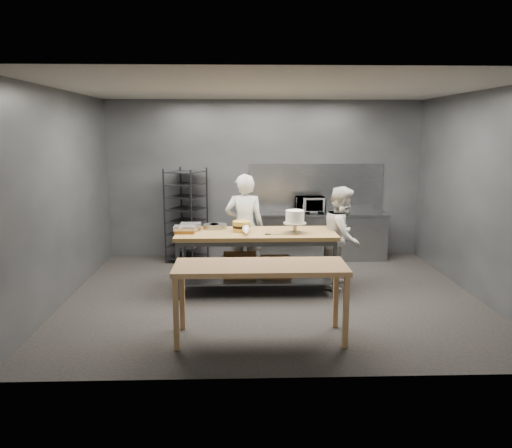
{
  "coord_description": "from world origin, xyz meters",
  "views": [
    {
      "loc": [
        -0.48,
        -7.09,
        2.43
      ],
      "look_at": [
        -0.24,
        0.24,
        1.05
      ],
      "focal_mm": 35.0,
      "sensor_mm": 36.0,
      "label": 1
    }
  ],
  "objects_px": {
    "chef_behind": "(244,227)",
    "layer_cake": "(242,226)",
    "frosted_cake_stand": "(295,218)",
    "near_counter": "(260,272)",
    "microwave": "(310,205)",
    "speed_rack": "(186,216)",
    "work_table": "(256,254)",
    "chef_right": "(342,237)"
  },
  "relations": [
    {
      "from": "microwave",
      "to": "layer_cake",
      "type": "relative_size",
      "value": 2.01
    },
    {
      "from": "speed_rack",
      "to": "frosted_cake_stand",
      "type": "relative_size",
      "value": 5.09
    },
    {
      "from": "speed_rack",
      "to": "frosted_cake_stand",
      "type": "height_order",
      "value": "speed_rack"
    },
    {
      "from": "chef_behind",
      "to": "layer_cake",
      "type": "bearing_deg",
      "value": 87.33
    },
    {
      "from": "microwave",
      "to": "frosted_cake_stand",
      "type": "xyz_separation_m",
      "value": [
        -0.51,
        -2.0,
        0.09
      ]
    },
    {
      "from": "chef_behind",
      "to": "layer_cake",
      "type": "xyz_separation_m",
      "value": [
        -0.05,
        -0.61,
        0.13
      ]
    },
    {
      "from": "chef_behind",
      "to": "microwave",
      "type": "bearing_deg",
      "value": -133.14
    },
    {
      "from": "chef_right",
      "to": "layer_cake",
      "type": "height_order",
      "value": "chef_right"
    },
    {
      "from": "near_counter",
      "to": "chef_behind",
      "type": "xyz_separation_m",
      "value": [
        -0.16,
        2.44,
        0.06
      ]
    },
    {
      "from": "chef_right",
      "to": "frosted_cake_stand",
      "type": "relative_size",
      "value": 4.61
    },
    {
      "from": "near_counter",
      "to": "microwave",
      "type": "relative_size",
      "value": 3.69
    },
    {
      "from": "frosted_cake_stand",
      "to": "layer_cake",
      "type": "distance_m",
      "value": 0.82
    },
    {
      "from": "frosted_cake_stand",
      "to": "near_counter",
      "type": "bearing_deg",
      "value": -108.99
    },
    {
      "from": "work_table",
      "to": "microwave",
      "type": "height_order",
      "value": "microwave"
    },
    {
      "from": "speed_rack",
      "to": "layer_cake",
      "type": "distance_m",
      "value": 2.06
    },
    {
      "from": "chef_behind",
      "to": "chef_right",
      "type": "distance_m",
      "value": 1.59
    },
    {
      "from": "chef_behind",
      "to": "layer_cake",
      "type": "relative_size",
      "value": 6.47
    },
    {
      "from": "speed_rack",
      "to": "layer_cake",
      "type": "relative_size",
      "value": 6.5
    },
    {
      "from": "near_counter",
      "to": "frosted_cake_stand",
      "type": "height_order",
      "value": "frosted_cake_stand"
    },
    {
      "from": "work_table",
      "to": "chef_behind",
      "type": "distance_m",
      "value": 0.72
    },
    {
      "from": "chef_behind",
      "to": "near_counter",
      "type": "bearing_deg",
      "value": 95.67
    },
    {
      "from": "work_table",
      "to": "frosted_cake_stand",
      "type": "bearing_deg",
      "value": -11.4
    },
    {
      "from": "near_counter",
      "to": "chef_right",
      "type": "distance_m",
      "value": 2.41
    },
    {
      "from": "work_table",
      "to": "speed_rack",
      "type": "relative_size",
      "value": 1.37
    },
    {
      "from": "near_counter",
      "to": "microwave",
      "type": "distance_m",
      "value": 3.86
    },
    {
      "from": "near_counter",
      "to": "microwave",
      "type": "bearing_deg",
      "value": 73.52
    },
    {
      "from": "frosted_cake_stand",
      "to": "layer_cake",
      "type": "bearing_deg",
      "value": 170.11
    },
    {
      "from": "speed_rack",
      "to": "chef_right",
      "type": "height_order",
      "value": "speed_rack"
    },
    {
      "from": "layer_cake",
      "to": "frosted_cake_stand",
      "type": "bearing_deg",
      "value": -9.89
    },
    {
      "from": "work_table",
      "to": "frosted_cake_stand",
      "type": "distance_m",
      "value": 0.82
    },
    {
      "from": "speed_rack",
      "to": "chef_right",
      "type": "relative_size",
      "value": 1.11
    },
    {
      "from": "work_table",
      "to": "microwave",
      "type": "distance_m",
      "value": 2.23
    },
    {
      "from": "frosted_cake_stand",
      "to": "work_table",
      "type": "bearing_deg",
      "value": 168.6
    },
    {
      "from": "near_counter",
      "to": "speed_rack",
      "type": "xyz_separation_m",
      "value": [
        -1.23,
        3.61,
        0.04
      ]
    },
    {
      "from": "speed_rack",
      "to": "layer_cake",
      "type": "height_order",
      "value": "speed_rack"
    },
    {
      "from": "near_counter",
      "to": "layer_cake",
      "type": "xyz_separation_m",
      "value": [
        -0.21,
        1.83,
        0.19
      ]
    },
    {
      "from": "microwave",
      "to": "layer_cake",
      "type": "distance_m",
      "value": 2.27
    },
    {
      "from": "near_counter",
      "to": "speed_rack",
      "type": "relative_size",
      "value": 1.14
    },
    {
      "from": "near_counter",
      "to": "microwave",
      "type": "xyz_separation_m",
      "value": [
        1.09,
        3.69,
        0.24
      ]
    },
    {
      "from": "near_counter",
      "to": "layer_cake",
      "type": "bearing_deg",
      "value": 96.51
    },
    {
      "from": "chef_behind",
      "to": "frosted_cake_stand",
      "type": "relative_size",
      "value": 5.08
    },
    {
      "from": "near_counter",
      "to": "microwave",
      "type": "height_order",
      "value": "microwave"
    }
  ]
}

